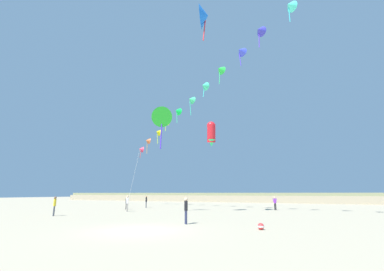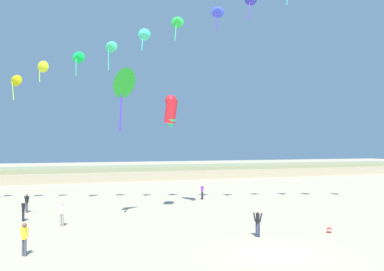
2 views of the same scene
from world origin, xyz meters
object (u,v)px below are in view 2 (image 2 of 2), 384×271
Objects in this scene: person_far_right at (23,209)px; large_kite_low_lead at (171,110)px; person_far_left at (258,221)px; beach_ball at (329,230)px; person_near_left at (62,212)px; person_mid_center at (27,202)px; person_near_right at (202,191)px; large_kite_mid_trail at (121,82)px; person_far_center at (24,237)px.

person_far_right is 13.87m from large_kite_low_lead.
person_far_left is 5.02m from beach_ball.
person_mid_center is at bearing 110.14° from person_near_left.
person_near_right is at bearing 9.20° from person_mid_center.
person_mid_center is 24.04m from beach_ball.
person_far_right is (-16.90, -6.78, -0.03)m from person_near_right.
large_kite_mid_trail reaches higher than person_near_left.
person_mid_center is 4.43× the size of beach_ball.
person_near_right reaches higher than beach_ball.
person_far_center is at bearing 179.16° from person_far_left.
person_far_right is at bearing -90.94° from person_mid_center.
large_kite_mid_trail is (6.74, -2.82, 9.46)m from person_far_right.
person_near_left is 10.21m from large_kite_mid_trail.
person_far_left is 13.32m from person_far_center.
beach_ball is at bearing -83.82° from person_near_right.
large_kite_mid_trail reaches higher than person_far_center.
large_kite_mid_trail is at bearing -147.68° from large_kite_low_lead.
person_far_right is 10.29m from person_far_center.
person_near_right is 1.04× the size of person_far_right.
person_far_left is 0.35× the size of large_kite_mid_trail.
large_kite_low_lead is at bearing 32.32° from large_kite_mid_trail.
person_far_left is 14.04m from large_kite_mid_trail.
person_far_left is at bearing 174.30° from beach_ball.
large_kite_mid_trail is at bearing -136.61° from person_near_right.
beach_ball is at bearing -5.70° from person_far_left.
beach_ball is (7.33, -11.15, -8.45)m from large_kite_low_lead.
beach_ball is (4.94, -0.49, -0.80)m from person_far_left.
person_far_left reaches higher than beach_ball.
person_near_left reaches higher than person_far_right.
large_kite_low_lead is (10.93, 10.46, 7.66)m from person_far_center.
person_far_center is at bearing -105.82° from person_near_left.
person_far_right is (-13.88, 10.47, -0.10)m from person_far_left.
large_kite_low_lead reaches higher than person_far_left.
person_near_right is 18.21m from person_far_right.
person_near_right is 17.86m from beach_ball.
person_near_left is 13.52m from person_far_left.
person_near_left is at bearing -48.24° from person_far_right.
large_kite_low_lead reaches higher than person_near_right.
large_kite_low_lead is at bearing 19.56° from person_near_left.
large_kite_mid_trail is (6.68, -6.87, 9.41)m from person_mid_center.
large_kite_low_lead reaches higher than person_far_right.
person_far_left is 1.00× the size of person_far_center.
person_far_left is at bearing -77.37° from large_kite_low_lead.
beach_ball is at bearing -38.69° from person_mid_center.
person_near_left is at bearing -160.44° from large_kite_low_lead.
person_far_center is 4.66× the size of beach_ball.
person_far_center is at bearing -129.64° from large_kite_mid_trail.
large_kite_mid_trail is 13.46× the size of beach_ball.
large_kite_low_lead is (11.43, -3.87, 7.70)m from person_mid_center.
person_far_left is at bearing -0.84° from person_far_center.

